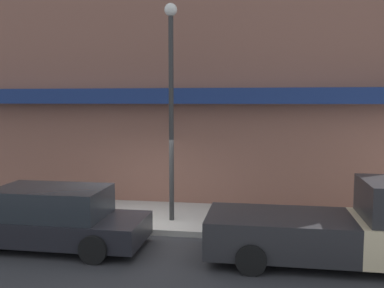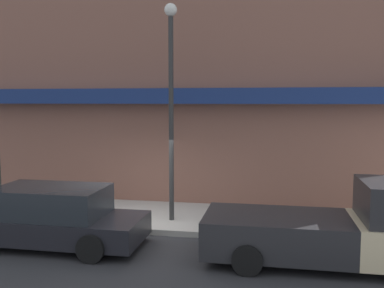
% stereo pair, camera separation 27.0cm
% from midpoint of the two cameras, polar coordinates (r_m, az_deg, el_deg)
% --- Properties ---
extents(ground_plane, '(80.00, 80.00, 0.00)m').
position_cam_midpoint_polar(ground_plane, '(11.93, -7.27, -11.85)').
color(ground_plane, '#2D2D30').
extents(sidewalk, '(36.00, 3.17, 0.16)m').
position_cam_midpoint_polar(sidewalk, '(13.37, -5.18, -9.53)').
color(sidewalk, '#B7B2A8').
rests_on(sidewalk, ground).
extents(building, '(19.80, 3.80, 10.24)m').
position_cam_midpoint_polar(building, '(15.94, -2.26, 11.20)').
color(building, brown).
rests_on(building, ground).
extents(pickup_truck, '(5.39, 2.16, 1.89)m').
position_cam_midpoint_polar(pickup_truck, '(10.15, 20.35, -10.55)').
color(pickup_truck, beige).
rests_on(pickup_truck, ground).
extents(parked_car, '(4.65, 2.04, 1.48)m').
position_cam_midpoint_polar(parked_car, '(11.30, -17.59, -9.30)').
color(parked_car, black).
rests_on(parked_car, ground).
extents(fire_hydrant, '(0.20, 0.20, 0.62)m').
position_cam_midpoint_polar(fire_hydrant, '(13.16, -14.77, -8.19)').
color(fire_hydrant, red).
rests_on(fire_hydrant, sidewalk).
extents(street_lamp, '(0.36, 0.36, 6.13)m').
position_cam_midpoint_polar(street_lamp, '(12.15, -2.17, 7.37)').
color(street_lamp, '#2D2D2D').
rests_on(street_lamp, sidewalk).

